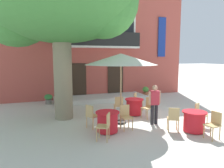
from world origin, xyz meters
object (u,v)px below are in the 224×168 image
cafe_chair_front_1 (148,106)px  cafe_chair_front_2 (137,101)px  cafe_umbrella (121,59)px  ground_planter_right (146,91)px  pedestrian_near_entrance (154,102)px  cafe_chair_middle_1 (200,113)px  cafe_table_near_tree (108,122)px  cafe_chair_near_tree_0 (105,125)px  cafe_chair_near_tree_1 (126,115)px  cafe_table_middle (194,121)px  cafe_chair_near_tree_2 (91,115)px  cafe_chair_middle_2 (173,118)px  cafe_chair_front_0 (119,105)px  cafe_chair_middle_0 (214,123)px  cafe_table_front (134,107)px  ground_planter_left (48,98)px

cafe_chair_front_1 → cafe_chair_front_2: size_ratio=1.00×
cafe_umbrella → ground_planter_right: bearing=51.6°
pedestrian_near_entrance → cafe_chair_middle_1: bearing=-28.8°
cafe_table_near_tree → cafe_chair_near_tree_0: bearing=-114.3°
cafe_chair_near_tree_1 → pedestrian_near_entrance: bearing=6.4°
cafe_table_middle → cafe_chair_front_2: bearing=100.0°
cafe_chair_near_tree_2 → cafe_chair_front_1: (2.70, 0.48, 0.00)m
cafe_chair_middle_2 → cafe_umbrella: 2.97m
cafe_chair_near_tree_0 → cafe_table_middle: (3.28, -0.34, -0.14)m
cafe_chair_middle_2 → cafe_chair_front_0: 2.83m
cafe_chair_middle_0 → cafe_table_front: cafe_chair_middle_0 is taller
cafe_chair_near_tree_0 → cafe_chair_front_1: same height
ground_planter_right → pedestrian_near_entrance: pedestrian_near_entrance is taller
cafe_chair_near_tree_2 → ground_planter_right: 7.13m
cafe_table_near_tree → cafe_chair_front_2: 3.35m
cafe_chair_near_tree_2 → cafe_chair_front_1: 2.75m
cafe_chair_near_tree_2 → ground_planter_right: bearing=44.6°
cafe_chair_middle_0 → cafe_chair_middle_1: (0.46, 1.16, 0.00)m
cafe_table_middle → ground_planter_left: 8.09m
cafe_chair_front_1 → ground_planter_right: (2.37, 4.52, -0.14)m
ground_planter_right → cafe_chair_middle_1: bearing=-99.6°
cafe_chair_near_tree_1 → cafe_umbrella: bearing=82.4°
cafe_table_near_tree → cafe_chair_near_tree_1: size_ratio=0.95×
cafe_chair_near_tree_0 → cafe_chair_front_0: same height
cafe_table_near_tree → cafe_table_middle: bearing=-19.1°
cafe_chair_near_tree_2 → cafe_table_middle: size_ratio=1.05×
cafe_chair_middle_1 → cafe_chair_front_1: size_ratio=1.00×
cafe_table_front → cafe_umbrella: (-1.07, -0.94, 2.22)m
cafe_chair_near_tree_0 → cafe_chair_middle_2: bearing=-1.5°
cafe_table_middle → cafe_chair_front_0: (-1.80, 2.88, 0.14)m
cafe_chair_middle_0 → cafe_table_near_tree: bearing=150.5°
pedestrian_near_entrance → cafe_table_middle: bearing=-54.5°
cafe_chair_middle_2 → cafe_chair_front_2: (0.10, 3.12, 0.00)m
cafe_chair_near_tree_2 → pedestrian_near_entrance: 2.56m
cafe_table_middle → ground_planter_left: (-4.72, 6.57, -0.07)m
cafe_table_near_tree → cafe_table_middle: same height
cafe_table_near_tree → ground_planter_left: cafe_table_near_tree is taller
cafe_chair_middle_1 → cafe_table_front: size_ratio=1.05×
cafe_chair_middle_0 → cafe_chair_front_2: 4.20m
cafe_table_front → cafe_chair_near_tree_2: bearing=-153.9°
cafe_chair_middle_0 → cafe_chair_front_2: bearing=100.4°
cafe_chair_middle_2 → cafe_table_near_tree: bearing=161.6°
cafe_chair_middle_1 → cafe_chair_near_tree_2: bearing=163.2°
cafe_chair_front_0 → cafe_chair_front_2: (1.20, 0.51, 0.00)m
cafe_chair_near_tree_0 → cafe_table_middle: 3.30m
cafe_table_middle → ground_planter_right: cafe_table_middle is taller
cafe_chair_front_1 → ground_planter_left: bearing=132.2°
cafe_chair_middle_1 → cafe_chair_near_tree_1: bearing=166.4°
cafe_chair_near_tree_0 → cafe_chair_near_tree_2: 1.31m
cafe_table_near_tree → cafe_chair_near_tree_1: cafe_chair_near_tree_1 is taller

